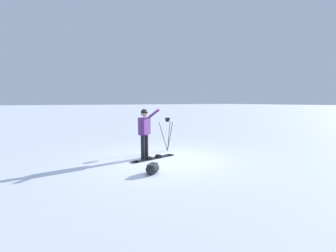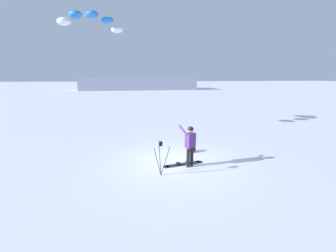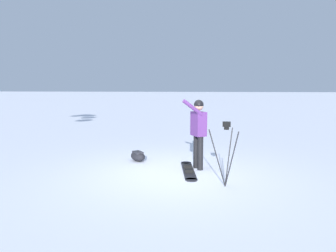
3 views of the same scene
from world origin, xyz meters
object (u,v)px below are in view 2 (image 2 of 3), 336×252
at_px(snowboard, 183,164).
at_px(traction_kite, 92,20).
at_px(gear_bag_large, 192,149).
at_px(snowboarder, 190,142).
at_px(camera_tripod, 161,152).

bearing_deg(snowboard, traction_kite, 122.68).
bearing_deg(snowboard, gear_bag_large, 62.42).
height_order(snowboarder, traction_kite, traction_kite).
bearing_deg(gear_bag_large, traction_kite, 133.73).
bearing_deg(camera_tripod, traction_kite, 113.46).
bearing_deg(camera_tripod, snowboarder, 26.91).
height_order(snowboarder, snowboard, snowboarder).
bearing_deg(traction_kite, snowboard, -57.32).
xyz_separation_m(snowboarder, camera_tripod, (-1.30, -0.66, -0.10)).
relative_size(snowboarder, snowboard, 0.97).
xyz_separation_m(snowboarder, gear_bag_large, (0.54, 1.70, -0.92)).
relative_size(snowboarder, camera_tripod, 1.31).
bearing_deg(snowboarder, snowboard, 137.68).
bearing_deg(snowboard, snowboarder, -42.32).
height_order(snowboard, traction_kite, traction_kite).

